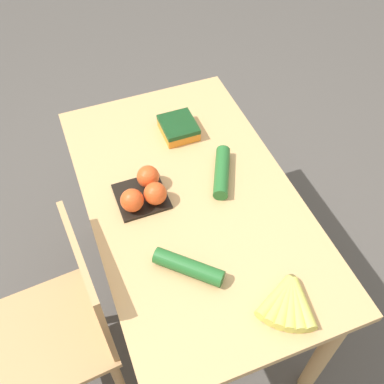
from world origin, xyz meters
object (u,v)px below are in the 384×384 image
at_px(tomato_pack, 145,191).
at_px(cucumber_near, 222,172).
at_px(cucumber_far, 188,267).
at_px(chair, 66,325).
at_px(carrot_bag, 178,127).
at_px(banana_bunch, 288,302).

distance_m(tomato_pack, cucumber_near, 0.29).
bearing_deg(cucumber_far, chair, 75.38).
bearing_deg(cucumber_far, cucumber_near, -38.05).
bearing_deg(carrot_bag, chair, 128.44).
relative_size(carrot_bag, cucumber_near, 0.66).
height_order(tomato_pack, cucumber_far, tomato_pack).
xyz_separation_m(chair, cucumber_far, (-0.11, -0.43, 0.32)).
bearing_deg(cucumber_near, banana_bunch, 177.92).
bearing_deg(tomato_pack, banana_bunch, -153.04).
xyz_separation_m(chair, cucumber_near, (0.21, -0.68, 0.32)).
xyz_separation_m(banana_bunch, cucumber_far, (0.21, 0.23, 0.01)).
height_order(chair, carrot_bag, chair).
xyz_separation_m(chair, carrot_bag, (0.49, -0.61, 0.33)).
distance_m(chair, banana_bunch, 0.80).
bearing_deg(chair, cucumber_far, 71.18).
bearing_deg(carrot_bag, cucumber_far, 162.77).
xyz_separation_m(carrot_bag, cucumber_near, (-0.28, -0.07, -0.01)).
xyz_separation_m(chair, tomato_pack, (0.21, -0.39, 0.34)).
bearing_deg(carrot_bag, cucumber_near, -166.40).
bearing_deg(cucumber_far, tomato_pack, 6.84).
bearing_deg(cucumber_near, tomato_pack, 89.65).
relative_size(chair, cucumber_near, 3.93).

